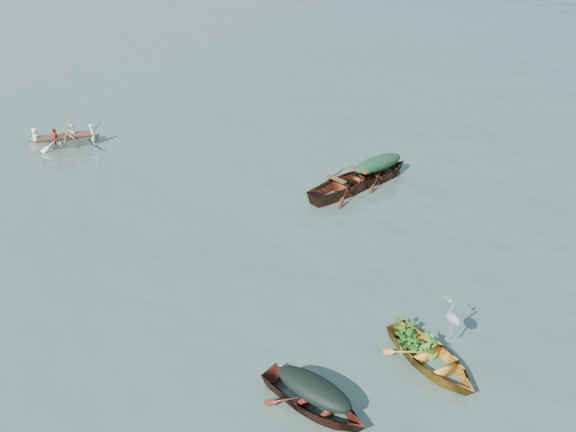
# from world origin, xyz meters

# --- Properties ---
(ground) EXTENTS (140.00, 140.00, 0.00)m
(ground) POSITION_xyz_m (0.00, 0.00, 0.00)
(ground) COLOR #384F46
(ground) RESTS_ON ground
(yellow_dinghy) EXTENTS (1.41, 3.09, 0.81)m
(yellow_dinghy) POSITION_xyz_m (-0.20, -3.28, 0.00)
(yellow_dinghy) COLOR #B77523
(yellow_dinghy) RESTS_ON ground
(dark_covered_boat) EXTENTS (2.27, 3.34, 0.75)m
(dark_covered_boat) POSITION_xyz_m (-3.02, -3.06, 0.00)
(dark_covered_boat) COLOR #541C13
(dark_covered_boat) RESTS_ON ground
(green_tarp_boat) EXTENTS (4.20, 1.94, 0.92)m
(green_tarp_boat) POSITION_xyz_m (4.39, 4.83, 0.00)
(green_tarp_boat) COLOR #4F2C12
(green_tarp_boat) RESTS_ON ground
(open_wooden_boat) EXTENTS (4.86, 2.45, 1.10)m
(open_wooden_boat) POSITION_xyz_m (2.91, 4.57, 0.00)
(open_wooden_boat) COLOR #5A2416
(open_wooden_boat) RESTS_ON ground
(rowed_boat) EXTENTS (4.05, 1.81, 0.91)m
(rowed_boat) POSITION_xyz_m (-4.90, 13.69, 0.00)
(rowed_boat) COLOR white
(rowed_boat) RESTS_ON ground
(dark_tarp_cover) EXTENTS (1.25, 1.84, 0.40)m
(dark_tarp_cover) POSITION_xyz_m (-3.02, -3.06, 0.57)
(dark_tarp_cover) COLOR black
(dark_tarp_cover) RESTS_ON dark_covered_boat
(green_tarp_cover) EXTENTS (2.31, 1.07, 0.52)m
(green_tarp_cover) POSITION_xyz_m (4.39, 4.83, 0.72)
(green_tarp_cover) COLOR #15351F
(green_tarp_cover) RESTS_ON green_tarp_boat
(thwart_benches) EXTENTS (2.46, 1.37, 0.04)m
(thwart_benches) POSITION_xyz_m (2.91, 4.57, 0.57)
(thwart_benches) COLOR #512E13
(thwart_benches) RESTS_ON open_wooden_boat
(heron) EXTENTS (0.29, 0.41, 0.92)m
(heron) POSITION_xyz_m (0.35, -3.21, 0.87)
(heron) COLOR gray
(heron) RESTS_ON yellow_dinghy
(dinghy_weeds) EXTENTS (0.73, 0.92, 0.60)m
(dinghy_weeds) POSITION_xyz_m (-0.19, -2.73, 0.71)
(dinghy_weeds) COLOR #23721E
(dinghy_weeds) RESTS_ON yellow_dinghy
(rowers) EXTENTS (2.88, 1.50, 0.76)m
(rowers) POSITION_xyz_m (-4.90, 13.69, 0.84)
(rowers) COLOR silver
(rowers) RESTS_ON rowed_boat
(oars) EXTENTS (1.03, 2.66, 0.06)m
(oars) POSITION_xyz_m (-4.90, 13.69, 0.49)
(oars) COLOR brown
(oars) RESTS_ON rowed_boat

